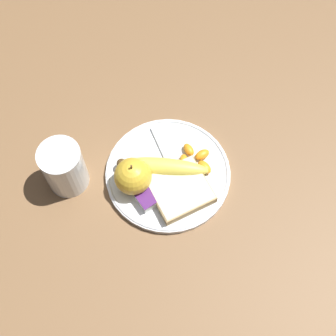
{
  "coord_description": "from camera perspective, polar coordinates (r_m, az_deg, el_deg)",
  "views": [
    {
      "loc": [
        -0.22,
        -0.32,
        0.83
      ],
      "look_at": [
        0.0,
        0.0,
        0.03
      ],
      "focal_mm": 50.0,
      "sensor_mm": 36.0,
      "label": 1
    }
  ],
  "objects": [
    {
      "name": "fork",
      "position": [
        0.91,
        0.35,
        0.17
      ],
      "size": [
        0.05,
        0.16,
        0.0
      ],
      "rotation": [
        0.0,
        0.0,
        10.77
      ],
      "color": "#B2B2B7",
      "rests_on": "plate"
    },
    {
      "name": "orange_segment_0",
      "position": [
        0.9,
        2.64,
        -0.45
      ],
      "size": [
        0.03,
        0.03,
        0.02
      ],
      "color": "orange",
      "rests_on": "plate"
    },
    {
      "name": "orange_segment_2",
      "position": [
        0.9,
        4.47,
        0.11
      ],
      "size": [
        0.02,
        0.03,
        0.02
      ],
      "color": "orange",
      "rests_on": "plate"
    },
    {
      "name": "apple",
      "position": [
        0.86,
        -4.3,
        -1.01
      ],
      "size": [
        0.07,
        0.07,
        0.08
      ],
      "color": "gold",
      "rests_on": "plate"
    },
    {
      "name": "bread_slice",
      "position": [
        0.88,
        1.44,
        -2.66
      ],
      "size": [
        0.12,
        0.11,
        0.02
      ],
      "color": "tan",
      "rests_on": "plate"
    },
    {
      "name": "ground_plane",
      "position": [
        0.91,
        -0.0,
        -0.88
      ],
      "size": [
        3.0,
        3.0,
        0.0
      ],
      "primitive_type": "plane",
      "color": "brown"
    },
    {
      "name": "plate",
      "position": [
        0.91,
        -0.0,
        -0.66
      ],
      "size": [
        0.24,
        0.24,
        0.01
      ],
      "color": "silver",
      "rests_on": "ground_plane"
    },
    {
      "name": "orange_segment_3",
      "position": [
        0.9,
        0.45,
        -0.02
      ],
      "size": [
        0.03,
        0.04,
        0.02
      ],
      "color": "orange",
      "rests_on": "plate"
    },
    {
      "name": "banana",
      "position": [
        0.89,
        -0.75,
        0.11
      ],
      "size": [
        0.15,
        0.14,
        0.04
      ],
      "color": "#E0CC4C",
      "rests_on": "plate"
    },
    {
      "name": "orange_segment_5",
      "position": [
        0.91,
        4.19,
        1.63
      ],
      "size": [
        0.03,
        0.02,
        0.02
      ],
      "color": "orange",
      "rests_on": "plate"
    },
    {
      "name": "orange_segment_6",
      "position": [
        0.9,
        2.11,
        0.17
      ],
      "size": [
        0.03,
        0.03,
        0.02
      ],
      "color": "orange",
      "rests_on": "plate"
    },
    {
      "name": "juice_glass",
      "position": [
        0.89,
        -12.52,
        -0.05
      ],
      "size": [
        0.08,
        0.08,
        0.11
      ],
      "color": "silver",
      "rests_on": "ground_plane"
    },
    {
      "name": "orange_segment_4",
      "position": [
        0.91,
        1.92,
        0.94
      ],
      "size": [
        0.03,
        0.03,
        0.02
      ],
      "color": "orange",
      "rests_on": "plate"
    },
    {
      "name": "jam_packet",
      "position": [
        0.87,
        -2.23,
        -3.6
      ],
      "size": [
        0.05,
        0.04,
        0.02
      ],
      "color": "white",
      "rests_on": "plate"
    },
    {
      "name": "orange_segment_1",
      "position": [
        0.92,
        2.54,
        2.24
      ],
      "size": [
        0.02,
        0.03,
        0.02
      ],
      "color": "orange",
      "rests_on": "plate"
    }
  ]
}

